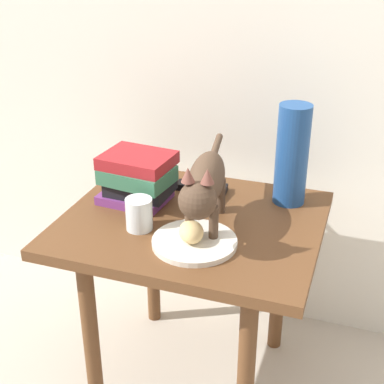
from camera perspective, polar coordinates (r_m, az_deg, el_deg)
ground_plane at (r=1.82m, az=0.00°, el=-18.10°), size 6.00×6.00×0.00m
side_table at (r=1.53m, az=0.00°, el=-5.54°), size 0.69×0.57×0.55m
plate at (r=1.37m, az=0.26°, el=-5.16°), size 0.21×0.21×0.01m
bread_roll at (r=1.35m, az=-0.07°, el=-4.11°), size 0.09×0.10×0.05m
cat at (r=1.38m, az=1.34°, el=0.84°), size 0.14×0.47×0.23m
book_stack at (r=1.56m, az=-5.60°, el=1.44°), size 0.21×0.18×0.14m
green_vase at (r=1.55m, az=10.24°, el=3.76°), size 0.09×0.09×0.29m
candle_jar at (r=1.43m, az=-5.45°, el=-2.43°), size 0.07×0.07×0.08m
tv_remote at (r=1.64m, az=1.04°, el=0.51°), size 0.15×0.06×0.02m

